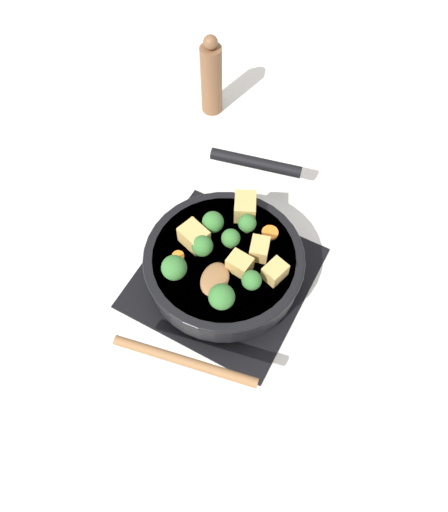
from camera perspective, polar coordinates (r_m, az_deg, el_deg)
ground_plane at (r=0.96m, az=-0.00°, el=-2.52°), size 2.40×2.40×0.00m
front_burner_grate at (r=0.95m, az=-0.00°, el=-2.19°), size 0.31×0.31×0.03m
skillet_pan at (r=0.91m, az=0.05°, el=-0.65°), size 0.41×0.29×0.06m
wooden_spoon at (r=0.82m, az=-2.94°, el=-7.78°), size 0.22×0.24×0.02m
tofu_cube_center_large at (r=0.89m, az=-3.37°, el=2.36°), size 0.05×0.06×0.04m
tofu_cube_near_handle at (r=0.86m, az=1.80°, el=-0.92°), size 0.04×0.04×0.03m
tofu_cube_east_chunk at (r=0.92m, az=2.42°, el=5.64°), size 0.06×0.06×0.04m
tofu_cube_west_chunk at (r=0.88m, az=4.07°, el=0.80°), size 0.05×0.04×0.03m
tofu_cube_back_piece at (r=0.86m, az=5.85°, el=-1.79°), size 0.05×0.04×0.03m
broccoli_floret_near_spoon at (r=0.90m, az=2.66°, el=3.73°), size 0.03×0.03×0.04m
broccoli_floret_center_top at (r=0.89m, az=-1.28°, el=3.87°), size 0.04×0.04×0.05m
broccoli_floret_east_rim at (r=0.82m, az=-0.27°, el=-4.69°), size 0.04×0.04×0.05m
broccoli_floret_west_rim at (r=0.88m, az=0.78°, el=2.02°), size 0.03×0.03×0.04m
broccoli_floret_north_edge at (r=0.84m, az=3.17°, el=-2.80°), size 0.03×0.03×0.04m
broccoli_floret_south_cluster at (r=0.87m, az=-2.49°, el=1.15°), size 0.04×0.04×0.05m
broccoli_floret_mid_floret at (r=0.85m, az=-5.72°, el=-1.36°), size 0.04×0.04×0.05m
carrot_slice_orange_thin at (r=0.89m, az=-5.27°, el=-0.02°), size 0.02×0.02×0.01m
carrot_slice_near_center at (r=0.91m, az=5.28°, el=2.67°), size 0.03×0.03×0.01m
pepper_mill at (r=1.18m, az=-1.45°, el=19.70°), size 0.05×0.05×0.20m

